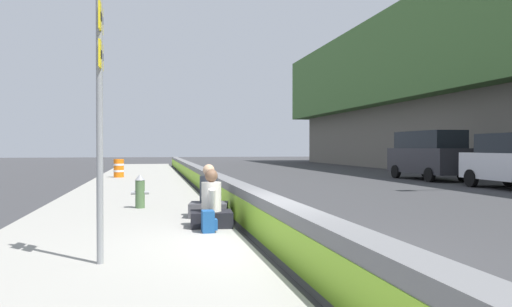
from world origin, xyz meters
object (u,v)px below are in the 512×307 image
object	(u,v)px
seated_person_foreground	(211,209)
construction_barrel	(119,168)
fire_hydrant	(140,191)
backpack	(208,222)
seated_person_middle	(209,200)
parked_car_fourth	(428,154)
route_sign_post	(100,110)

from	to	relation	value
seated_person_foreground	construction_barrel	size ratio (longest dim) A/B	1.20
seated_person_foreground	fire_hydrant	bearing A→B (deg)	23.28
backpack	construction_barrel	size ratio (longest dim) A/B	0.42
fire_hydrant	backpack	world-z (taller)	fire_hydrant
seated_person_foreground	construction_barrel	world-z (taller)	seated_person_foreground
seated_person_foreground	seated_person_middle	world-z (taller)	seated_person_middle
fire_hydrant	parked_car_fourth	xyz separation A→B (m)	(10.46, -14.53, 0.77)
seated_person_foreground	construction_barrel	bearing A→B (deg)	9.46
backpack	construction_barrel	world-z (taller)	construction_barrel
seated_person_middle	parked_car_fourth	bearing A→B (deg)	-46.25
route_sign_post	parked_car_fourth	world-z (taller)	route_sign_post
seated_person_middle	construction_barrel	bearing A→B (deg)	10.68
seated_person_middle	backpack	size ratio (longest dim) A/B	2.97
route_sign_post	parked_car_fourth	size ratio (longest dim) A/B	0.70
fire_hydrant	seated_person_middle	distance (m)	2.50
seated_person_foreground	parked_car_fourth	xyz separation A→B (m)	(13.83, -13.08, 0.86)
route_sign_post	backpack	world-z (taller)	route_sign_post
backpack	parked_car_fourth	distance (m)	19.60
parked_car_fourth	seated_person_foreground	bearing A→B (deg)	136.59
route_sign_post	seated_person_middle	size ratio (longest dim) A/B	3.03
seated_person_foreground	parked_car_fourth	distance (m)	19.05
construction_barrel	seated_person_middle	bearing A→B (deg)	-169.32
seated_person_foreground	backpack	xyz separation A→B (m)	(-0.62, 0.13, -0.16)
route_sign_post	seated_person_foreground	distance (m)	3.75
route_sign_post	parked_car_fourth	xyz separation A→B (m)	(16.62, -14.91, -0.86)
route_sign_post	backpack	xyz separation A→B (m)	(2.17, -1.70, -1.88)
backpack	parked_car_fourth	xyz separation A→B (m)	(14.45, -13.21, 1.02)
route_sign_post	backpack	bearing A→B (deg)	-38.07
construction_barrel	fire_hydrant	bearing A→B (deg)	-174.20
fire_hydrant	construction_barrel	world-z (taller)	construction_barrel
route_sign_post	seated_person_middle	xyz separation A→B (m)	(4.20, -1.94, -1.70)
route_sign_post	fire_hydrant	world-z (taller)	route_sign_post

